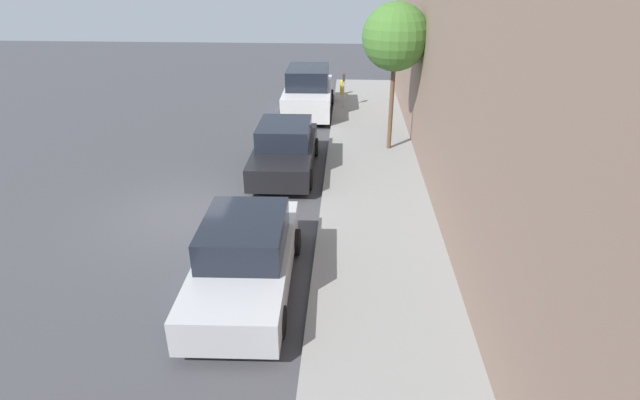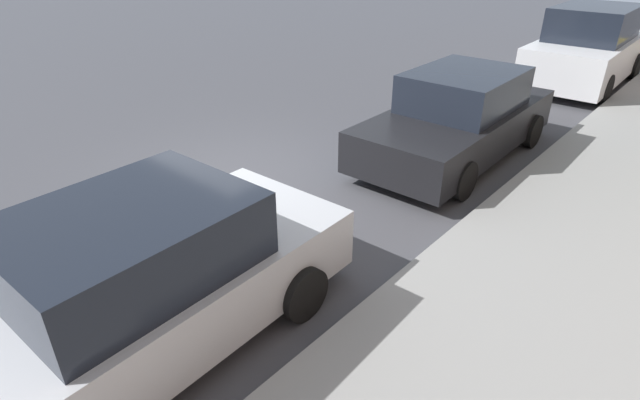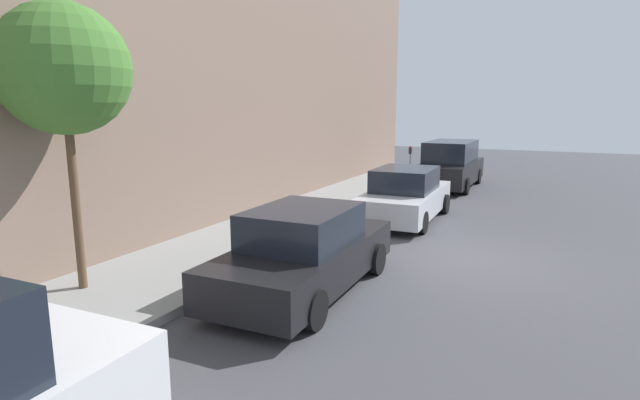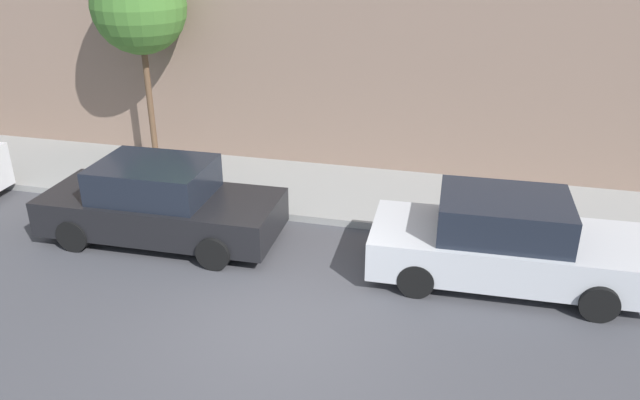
# 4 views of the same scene
# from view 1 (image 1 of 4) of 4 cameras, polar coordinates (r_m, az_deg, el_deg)

# --- Properties ---
(ground_plane) EXTENTS (60.00, 60.00, 0.00)m
(ground_plane) POSITION_cam_1_polar(r_m,az_deg,el_deg) (13.72, -14.78, -1.49)
(ground_plane) COLOR #424247
(sidewalk) EXTENTS (2.99, 32.00, 0.15)m
(sidewalk) POSITION_cam_1_polar(r_m,az_deg,el_deg) (13.06, 6.53, -1.82)
(sidewalk) COLOR gray
(sidewalk) RESTS_ON ground_plane
(parked_sedan_second) EXTENTS (1.93, 4.55, 1.54)m
(parked_sedan_second) POSITION_cam_1_polar(r_m,az_deg,el_deg) (10.14, -8.55, -6.48)
(parked_sedan_second) COLOR #B7BABF
(parked_sedan_second) RESTS_ON ground_plane
(parked_sedan_third) EXTENTS (1.92, 4.53, 1.54)m
(parked_sedan_third) POSITION_cam_1_polar(r_m,az_deg,el_deg) (15.78, -4.05, 5.83)
(parked_sedan_third) COLOR black
(parked_sedan_third) RESTS_ON ground_plane
(parked_suv_fourth) EXTENTS (2.08, 4.84, 1.98)m
(parked_suv_fourth) POSITION_cam_1_polar(r_m,az_deg,el_deg) (22.05, -1.36, 12.24)
(parked_suv_fourth) COLOR silver
(parked_suv_fourth) RESTS_ON ground_plane
(parking_meter_far) EXTENTS (0.11, 0.15, 1.51)m
(parking_meter_far) POSITION_cam_1_polar(r_m,az_deg,el_deg) (22.44, 2.72, 12.83)
(parking_meter_far) COLOR #ADADB2
(parking_meter_far) RESTS_ON sidewalk
(street_tree) EXTENTS (2.14, 2.14, 4.80)m
(street_tree) POSITION_cam_1_polar(r_m,az_deg,el_deg) (16.82, 8.63, 17.91)
(street_tree) COLOR brown
(street_tree) RESTS_ON sidewalk
(fire_hydrant) EXTENTS (0.20, 0.20, 0.69)m
(fire_hydrant) POSITION_cam_1_polar(r_m,az_deg,el_deg) (24.89, 2.54, 12.76)
(fire_hydrant) COLOR gold
(fire_hydrant) RESTS_ON sidewalk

